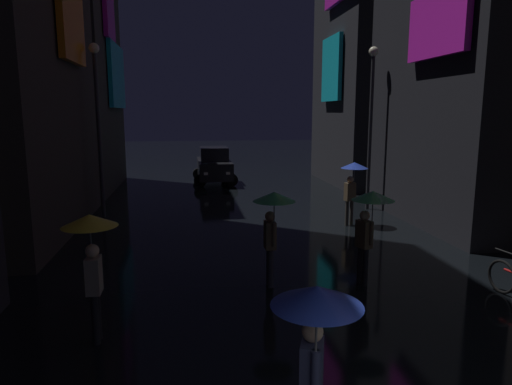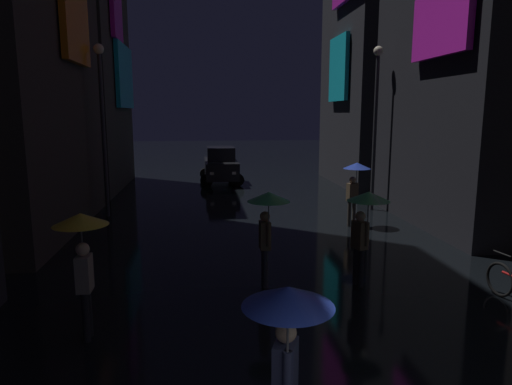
# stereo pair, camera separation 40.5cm
# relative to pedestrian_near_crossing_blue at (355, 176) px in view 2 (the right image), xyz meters

# --- Properties ---
(building_left_far) EXTENTS (4.25, 7.30, 12.89)m
(building_left_far) POSITION_rel_pedestrian_near_crossing_blue_xyz_m (-10.96, 9.08, 4.78)
(building_left_far) COLOR #33302D
(building_left_far) RESTS_ON ground
(pedestrian_near_crossing_blue) EXTENTS (0.90, 0.90, 2.12)m
(pedestrian_near_crossing_blue) POSITION_rel_pedestrian_near_crossing_blue_xyz_m (0.00, 0.00, 0.00)
(pedestrian_near_crossing_blue) COLOR #38332D
(pedestrian_near_crossing_blue) RESTS_ON ground
(pedestrian_midstreet_left_green) EXTENTS (0.90, 0.90, 2.12)m
(pedestrian_midstreet_left_green) POSITION_rel_pedestrian_near_crossing_blue_xyz_m (-1.60, -5.35, 0.00)
(pedestrian_midstreet_left_green) COLOR black
(pedestrian_midstreet_left_green) RESTS_ON ground
(pedestrian_midstreet_centre_yellow) EXTENTS (0.90, 0.90, 2.12)m
(pedestrian_midstreet_centre_yellow) POSITION_rel_pedestrian_near_crossing_blue_xyz_m (-6.99, -6.91, 0.00)
(pedestrian_midstreet_centre_yellow) COLOR black
(pedestrian_midstreet_centre_yellow) RESTS_ON ground
(pedestrian_far_right_blue) EXTENTS (0.90, 0.90, 2.12)m
(pedestrian_far_right_blue) POSITION_rel_pedestrian_near_crossing_blue_xyz_m (-4.21, -10.32, 0.00)
(pedestrian_far_right_blue) COLOR black
(pedestrian_far_right_blue) RESTS_ON ground
(pedestrian_foreground_left_green) EXTENTS (0.90, 0.90, 2.12)m
(pedestrian_foreground_left_green) POSITION_rel_pedestrian_near_crossing_blue_xyz_m (-3.67, -5.15, 0.00)
(pedestrian_foreground_left_green) COLOR #2D2D38
(pedestrian_foreground_left_green) RESTS_ON ground
(car_distant) EXTENTS (2.29, 4.17, 1.92)m
(car_distant) POSITION_rel_pedestrian_near_crossing_blue_xyz_m (-4.04, 10.11, -0.74)
(car_distant) COLOR black
(car_distant) RESTS_ON ground
(streetlamp_left_far) EXTENTS (0.36, 0.36, 6.08)m
(streetlamp_left_far) POSITION_rel_pedestrian_near_crossing_blue_xyz_m (-8.48, 2.39, 2.09)
(streetlamp_left_far) COLOR #2D2D33
(streetlamp_left_far) RESTS_ON ground
(streetlamp_right_far) EXTENTS (0.36, 0.36, 6.16)m
(streetlamp_right_far) POSITION_rel_pedestrian_near_crossing_blue_xyz_m (1.52, 2.38, 2.13)
(streetlamp_right_far) COLOR #2D2D33
(streetlamp_right_far) RESTS_ON ground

